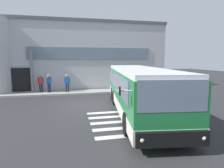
{
  "coord_description": "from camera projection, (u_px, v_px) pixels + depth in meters",
  "views": [
    {
      "loc": [
        -1.06,
        -13.17,
        3.19
      ],
      "look_at": [
        1.7,
        -0.64,
        1.5
      ],
      "focal_mm": 29.85,
      "sensor_mm": 36.0,
      "label": 1
    }
  ],
  "objects": [
    {
      "name": "entry_support_column",
      "position": [
        32.0,
        72.0,
        17.36
      ],
      "size": [
        0.28,
        0.28,
        3.84
      ],
      "primitive_type": "cylinder",
      "color": "slate",
      "rests_on": "boarding_curb"
    },
    {
      "name": "bay_paint_stripes",
      "position": [
        132.0,
        121.0,
        9.75
      ],
      "size": [
        4.4,
        3.96,
        0.01
      ],
      "color": "silver",
      "rests_on": "ground"
    },
    {
      "name": "passenger_near_column",
      "position": [
        41.0,
        82.0,
        17.32
      ],
      "size": [
        0.53,
        0.49,
        1.68
      ],
      "color": "#1E2338",
      "rests_on": "boarding_curb"
    },
    {
      "name": "terminal_building",
      "position": [
        74.0,
        56.0,
        23.98
      ],
      "size": [
        20.13,
        13.8,
        7.23
      ],
      "color": "#B7B7BC",
      "rests_on": "ground"
    },
    {
      "name": "passenger_by_doorway",
      "position": [
        49.0,
        82.0,
        17.29
      ],
      "size": [
        0.44,
        0.45,
        1.68
      ],
      "color": "#1E2338",
      "rests_on": "boarding_curb"
    },
    {
      "name": "ground_plane",
      "position": [
        87.0,
        104.0,
        13.39
      ],
      "size": [
        80.0,
        90.0,
        0.02
      ],
      "primitive_type": "cube",
      "color": "#2B2B2D",
      "rests_on": "ground"
    },
    {
      "name": "passenger_at_curb_edge",
      "position": [
        67.0,
        82.0,
        17.47
      ],
      "size": [
        0.59,
        0.23,
        1.68
      ],
      "color": "#1E2338",
      "rests_on": "boarding_curb"
    },
    {
      "name": "bus_main_foreground",
      "position": [
        137.0,
        90.0,
        11.25
      ],
      "size": [
        4.41,
        11.04,
        2.7
      ],
      "color": "#1E7238",
      "rests_on": "ground"
    },
    {
      "name": "boarding_curb",
      "position": [
        83.0,
        92.0,
        18.03
      ],
      "size": [
        22.33,
        2.0,
        0.15
      ],
      "primitive_type": "cube",
      "color": "#9E9B93",
      "rests_on": "ground"
    }
  ]
}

